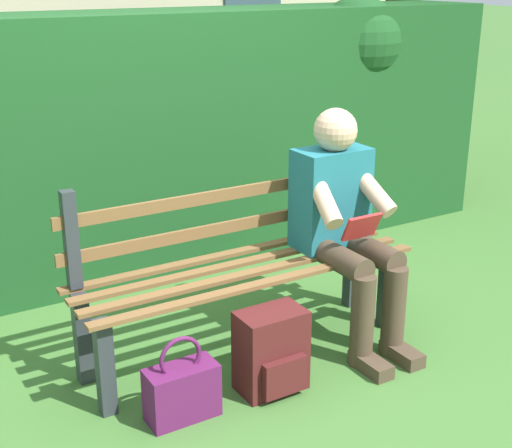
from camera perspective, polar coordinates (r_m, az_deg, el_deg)
The scene contains 6 objects.
ground at distance 3.72m, azimuth -0.81°, elevation -10.07°, with size 60.00×60.00×0.00m, color #3D6B2D.
park_bench at distance 3.56m, azimuth -1.31°, elevation -3.38°, with size 1.74×0.46×0.93m.
person_seated at distance 3.64m, azimuth 7.07°, elevation 0.24°, with size 0.44×0.73×1.20m.
hedge_backdrop at distance 4.68m, azimuth -6.77°, elevation 7.16°, with size 4.82×0.75×1.67m.
backpack at distance 3.32m, azimuth 1.24°, elevation -10.14°, with size 0.31×0.27×0.39m.
handbag at distance 3.17m, azimuth -5.93°, elevation -13.06°, with size 0.31×0.15×0.39m.
Camera 1 is at (1.62, 2.79, 1.85)m, focal length 50.15 mm.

